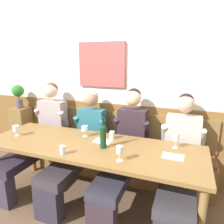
# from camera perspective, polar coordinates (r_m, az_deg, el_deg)

# --- Properties ---
(ground_plane) EXTENTS (6.80, 6.80, 0.02)m
(ground_plane) POSITION_cam_1_polar(r_m,az_deg,el_deg) (2.68, -7.01, -25.35)
(ground_plane) COLOR brown
(ground_plane) RESTS_ON ground
(room_wall_back) EXTENTS (6.80, 0.12, 2.80)m
(room_wall_back) POSITION_cam_1_polar(r_m,az_deg,el_deg) (3.07, 1.67, 8.93)
(room_wall_back) COLOR silver
(room_wall_back) RESTS_ON ground
(wood_wainscot_panel) EXTENTS (6.80, 0.03, 1.04)m
(wood_wainscot_panel) POSITION_cam_1_polar(r_m,az_deg,el_deg) (3.23, 1.29, -6.91)
(wood_wainscot_panel) COLOR brown
(wood_wainscot_panel) RESTS_ON ground
(wall_bench) EXTENTS (2.80, 0.42, 0.94)m
(wall_bench) POSITION_cam_1_polar(r_m,az_deg,el_deg) (3.15, -0.04, -12.31)
(wall_bench) COLOR brown
(wall_bench) RESTS_ON ground
(dining_table) EXTENTS (2.50, 0.84, 0.76)m
(dining_table) POSITION_cam_1_polar(r_m,az_deg,el_deg) (2.42, -5.83, -10.51)
(dining_table) COLOR brown
(dining_table) RESTS_ON ground
(person_center_left_seat) EXTENTS (0.53, 1.26, 1.35)m
(person_center_left_seat) POSITION_cam_1_polar(r_m,az_deg,el_deg) (3.20, -19.39, -5.55)
(person_center_left_seat) COLOR #372E41
(person_center_left_seat) RESTS_ON ground
(person_left_seat) EXTENTS (0.49, 1.26, 1.27)m
(person_left_seat) POSITION_cam_1_polar(r_m,az_deg,el_deg) (2.82, -8.69, -8.23)
(person_left_seat) COLOR #2B2634
(person_left_seat) RESTS_ON ground
(person_right_seat) EXTENTS (0.48, 1.26, 1.32)m
(person_right_seat) POSITION_cam_1_polar(r_m,az_deg,el_deg) (2.61, 3.72, -9.22)
(person_right_seat) COLOR #33272F
(person_right_seat) RESTS_ON ground
(person_center_right_seat) EXTENTS (0.52, 1.26, 1.29)m
(person_center_right_seat) POSITION_cam_1_polar(r_m,az_deg,el_deg) (2.51, 18.35, -11.49)
(person_center_right_seat) COLOR #293137
(person_center_right_seat) RESTS_ON ground
(wine_bottle_clear_water) EXTENTS (0.07, 0.07, 0.35)m
(wine_bottle_clear_water) POSITION_cam_1_polar(r_m,az_deg,el_deg) (2.24, -2.45, -6.45)
(wine_bottle_clear_water) COLOR #12361E
(wine_bottle_clear_water) RESTS_ON dining_table
(wine_glass_mid_right) EXTENTS (0.07, 0.07, 0.15)m
(wine_glass_mid_right) POSITION_cam_1_polar(r_m,az_deg,el_deg) (1.98, 2.09, -10.47)
(wine_glass_mid_right) COLOR silver
(wine_glass_mid_right) RESTS_ON dining_table
(wine_glass_by_bottle) EXTENTS (0.06, 0.06, 0.17)m
(wine_glass_by_bottle) POSITION_cam_1_polar(r_m,az_deg,el_deg) (2.35, 17.21, -6.84)
(wine_glass_by_bottle) COLOR silver
(wine_glass_by_bottle) RESTS_ON dining_table
(wine_glass_center_rear) EXTENTS (0.08, 0.08, 0.13)m
(wine_glass_center_rear) POSITION_cam_1_polar(r_m,az_deg,el_deg) (2.86, -24.94, -4.16)
(wine_glass_center_rear) COLOR silver
(wine_glass_center_rear) RESTS_ON dining_table
(wine_glass_near_bucket) EXTENTS (0.08, 0.08, 0.14)m
(wine_glass_near_bucket) POSITION_cam_1_polar(r_m,az_deg,el_deg) (2.59, -7.55, -4.69)
(wine_glass_near_bucket) COLOR silver
(wine_glass_near_bucket) RESTS_ON dining_table
(water_tumbler_center) EXTENTS (0.06, 0.06, 0.09)m
(water_tumbler_center) POSITION_cam_1_polar(r_m,az_deg,el_deg) (2.52, 0.01, -6.36)
(water_tumbler_center) COLOR silver
(water_tumbler_center) RESTS_ON dining_table
(water_tumbler_right) EXTENTS (0.06, 0.06, 0.09)m
(water_tumbler_right) POSITION_cam_1_polar(r_m,az_deg,el_deg) (2.19, -13.43, -10.17)
(water_tumbler_right) COLOR silver
(water_tumbler_right) RESTS_ON dining_table
(tasting_sheet_left_guest) EXTENTS (0.21, 0.16, 0.00)m
(tasting_sheet_left_guest) POSITION_cam_1_polar(r_m,az_deg,el_deg) (2.19, 16.45, -11.66)
(tasting_sheet_left_guest) COLOR white
(tasting_sheet_left_guest) RESTS_ON dining_table
(tasting_sheet_right_guest) EXTENTS (0.21, 0.15, 0.00)m
(tasting_sheet_right_guest) POSITION_cam_1_polar(r_m,az_deg,el_deg) (2.47, -2.63, -8.00)
(tasting_sheet_right_guest) COLOR white
(tasting_sheet_right_guest) RESTS_ON dining_table
(corner_pedestal) EXTENTS (0.28, 0.28, 0.88)m
(corner_pedestal) POSITION_cam_1_polar(r_m,az_deg,el_deg) (3.99, -23.42, -5.12)
(corner_pedestal) COLOR brown
(corner_pedestal) RESTS_ON ground
(potted_plant) EXTENTS (0.20, 0.20, 0.39)m
(potted_plant) POSITION_cam_1_polar(r_m,az_deg,el_deg) (3.83, -24.44, 4.61)
(potted_plant) COLOR #594D50
(potted_plant) RESTS_ON corner_pedestal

